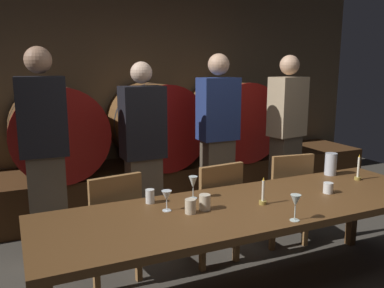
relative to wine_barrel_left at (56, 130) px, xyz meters
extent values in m
cube|color=brown|center=(1.08, 0.55, 0.49)|extent=(6.52, 0.24, 2.93)
cube|color=#4C2D16|center=(1.08, 0.00, -0.73)|extent=(5.87, 0.90, 0.50)
cylinder|color=#513319|center=(0.00, 0.00, 0.00)|extent=(0.95, 0.90, 0.95)
cylinder|color=#B21C16|center=(0.00, -0.46, 0.00)|extent=(0.96, 0.03, 0.96)
cylinder|color=#B21C16|center=(0.00, 0.46, 0.00)|extent=(0.96, 0.03, 0.96)
cylinder|color=#2D2D33|center=(0.00, 0.00, 0.00)|extent=(0.96, 0.04, 0.96)
cylinder|color=brown|center=(1.10, 0.00, 0.00)|extent=(0.95, 0.90, 0.95)
cylinder|color=#9E1411|center=(1.10, -0.46, 0.00)|extent=(0.96, 0.03, 0.96)
cylinder|color=#9E1411|center=(1.10, 0.46, 0.00)|extent=(0.96, 0.03, 0.96)
cylinder|color=#2D2D33|center=(1.10, 0.00, 0.00)|extent=(0.96, 0.04, 0.96)
cylinder|color=brown|center=(2.13, 0.00, 0.00)|extent=(0.95, 0.90, 0.95)
cylinder|color=#B21C16|center=(2.13, -0.46, 0.00)|extent=(0.96, 0.03, 0.96)
cylinder|color=#B21C16|center=(2.13, 0.46, 0.00)|extent=(0.96, 0.03, 0.96)
cylinder|color=#2D2D33|center=(2.13, 0.00, 0.00)|extent=(0.96, 0.04, 0.96)
cube|color=brown|center=(1.01, -2.23, -0.27)|extent=(2.91, 0.87, 0.05)
cube|color=brown|center=(-0.36, -1.85, -0.64)|extent=(0.07, 0.07, 0.68)
cube|color=brown|center=(2.39, -1.85, -0.64)|extent=(0.07, 0.07, 0.68)
cube|color=olive|center=(0.19, -1.50, -0.54)|extent=(0.45, 0.45, 0.04)
cube|color=olive|center=(0.21, -1.68, -0.31)|extent=(0.40, 0.10, 0.42)
cube|color=olive|center=(0.33, -1.31, -0.77)|extent=(0.05, 0.05, 0.42)
cube|color=olive|center=(0.00, -1.36, -0.77)|extent=(0.05, 0.05, 0.42)
cube|color=olive|center=(0.38, -1.64, -0.77)|extent=(0.05, 0.05, 0.42)
cube|color=olive|center=(0.04, -1.69, -0.77)|extent=(0.05, 0.05, 0.42)
cube|color=olive|center=(1.05, -1.53, -0.54)|extent=(0.43, 0.43, 0.04)
cube|color=olive|center=(1.07, -1.71, -0.31)|extent=(0.40, 0.08, 0.42)
cube|color=olive|center=(1.21, -1.35, -0.77)|extent=(0.05, 0.05, 0.42)
cube|color=olive|center=(0.87, -1.38, -0.77)|extent=(0.05, 0.05, 0.42)
cube|color=olive|center=(1.24, -1.69, -0.77)|extent=(0.05, 0.05, 0.42)
cube|color=olive|center=(0.90, -1.72, -0.77)|extent=(0.05, 0.05, 0.42)
cube|color=olive|center=(1.84, -1.50, -0.54)|extent=(0.45, 0.45, 0.04)
cube|color=olive|center=(1.81, -1.68, -0.31)|extent=(0.40, 0.10, 0.42)
cube|color=olive|center=(2.03, -1.35, -0.77)|extent=(0.05, 0.05, 0.42)
cube|color=olive|center=(1.69, -1.31, -0.77)|extent=(0.05, 0.05, 0.42)
cube|color=olive|center=(1.98, -1.69, -0.77)|extent=(0.05, 0.05, 0.42)
cube|color=olive|center=(1.65, -1.64, -0.77)|extent=(0.05, 0.05, 0.42)
cube|color=brown|center=(-0.20, -1.00, -0.51)|extent=(0.31, 0.22, 0.93)
cube|color=black|center=(-0.20, -1.00, 0.28)|extent=(0.40, 0.27, 0.64)
sphere|color=tan|center=(-0.20, -1.00, 0.73)|extent=(0.21, 0.21, 0.21)
cube|color=brown|center=(0.63, -1.03, -0.56)|extent=(0.31, 0.21, 0.84)
cube|color=black|center=(0.63, -1.03, 0.18)|extent=(0.39, 0.25, 0.64)
sphere|color=beige|center=(0.63, -1.03, 0.62)|extent=(0.19, 0.19, 0.19)
cube|color=brown|center=(1.43, -0.97, -0.51)|extent=(0.30, 0.20, 0.93)
cube|color=navy|center=(1.43, -0.97, 0.26)|extent=(0.38, 0.24, 0.61)
sphere|color=#D8A884|center=(1.43, -0.97, 0.69)|extent=(0.21, 0.21, 0.21)
cube|color=brown|center=(2.26, -0.99, -0.52)|extent=(0.33, 0.25, 0.91)
cube|color=tan|center=(2.26, -0.99, 0.25)|extent=(0.42, 0.30, 0.63)
sphere|color=#D8A884|center=(2.26, -0.99, 0.68)|extent=(0.21, 0.21, 0.21)
cylinder|color=olive|center=(1.09, -2.26, -0.24)|extent=(0.05, 0.05, 0.02)
cylinder|color=#EDE5CC|center=(1.09, -2.26, -0.15)|extent=(0.02, 0.02, 0.14)
cone|color=yellow|center=(1.09, -2.26, -0.07)|extent=(0.01, 0.01, 0.02)
cylinder|color=olive|center=(2.15, -2.10, -0.24)|extent=(0.05, 0.05, 0.02)
cylinder|color=#EDE5CC|center=(2.15, -2.10, -0.14)|extent=(0.02, 0.02, 0.17)
cone|color=yellow|center=(2.15, -2.10, -0.04)|extent=(0.01, 0.01, 0.02)
cylinder|color=silver|center=(2.05, -1.88, -0.15)|extent=(0.10, 0.10, 0.19)
cylinder|color=white|center=(0.45, -2.11, -0.25)|extent=(0.06, 0.06, 0.00)
cylinder|color=white|center=(0.45, -2.11, -0.21)|extent=(0.01, 0.01, 0.07)
cone|color=white|center=(0.45, -2.11, -0.15)|extent=(0.07, 0.07, 0.07)
cylinder|color=silver|center=(0.71, -1.95, -0.25)|extent=(0.06, 0.06, 0.00)
cylinder|color=silver|center=(0.71, -1.95, -0.21)|extent=(0.01, 0.01, 0.07)
cone|color=silver|center=(0.71, -1.95, -0.13)|extent=(0.06, 0.06, 0.09)
cylinder|color=silver|center=(1.10, -2.59, -0.25)|extent=(0.06, 0.06, 0.00)
cylinder|color=silver|center=(1.10, -2.59, -0.20)|extent=(0.01, 0.01, 0.09)
cone|color=silver|center=(1.10, -2.59, -0.12)|extent=(0.07, 0.07, 0.07)
cylinder|color=white|center=(0.39, -1.92, -0.20)|extent=(0.06, 0.06, 0.10)
cylinder|color=beige|center=(0.57, -2.21, -0.20)|extent=(0.07, 0.07, 0.09)
cylinder|color=beige|center=(0.68, -2.19, -0.20)|extent=(0.08, 0.08, 0.10)
cylinder|color=white|center=(1.67, -2.26, -0.21)|extent=(0.07, 0.07, 0.08)
camera|label=1|loc=(-0.45, -4.45, 0.70)|focal=37.63mm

